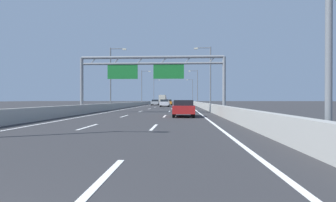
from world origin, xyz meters
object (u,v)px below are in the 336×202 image
object	(u,v)px
streetlamp_right_mid	(209,74)
streetlamp_left_distant	(154,90)
sign_gantry	(150,70)
streetlamp_right_distant	(192,90)
green_car	(167,101)
streetlamp_left_mid	(112,74)
blue_car	(168,101)
box_truck	(163,99)
orange_car	(168,102)
streetlamp_right_far	(197,85)
red_car	(183,108)
silver_car	(155,102)
white_car	(165,103)
streetlamp_left_far	(142,85)

from	to	relation	value
streetlamp_right_mid	streetlamp_left_distant	xyz separation A→B (m)	(-14.93, 62.79, 0.00)
sign_gantry	streetlamp_right_mid	xyz separation A→B (m)	(7.63, 10.81, 0.58)
streetlamp_right_distant	green_car	bearing A→B (deg)	118.52
streetlamp_left_mid	blue_car	bearing A→B (deg)	87.77
streetlamp_left_mid	box_truck	bearing A→B (deg)	86.13
streetlamp_left_mid	orange_car	distance (m)	28.65
streetlamp_left_mid	streetlamp_right_far	size ratio (longest dim) A/B	1.00
streetlamp_right_far	orange_car	world-z (taller)	streetlamp_right_far
blue_car	streetlamp_right_mid	bearing A→B (deg)	-83.15
green_car	red_car	world-z (taller)	green_car
streetlamp_left_mid	green_car	distance (m)	83.11
streetlamp_left_mid	orange_car	bearing A→B (deg)	74.78
streetlamp_right_distant	streetlamp_right_mid	bearing A→B (deg)	-90.00
silver_car	box_truck	bearing A→B (deg)	90.50
red_car	white_car	bearing A→B (deg)	96.76
streetlamp_left_mid	streetlamp_left_far	xyz separation A→B (m)	(0.00, 31.40, 0.00)
streetlamp_right_mid	green_car	size ratio (longest dim) A/B	2.11
orange_car	streetlamp_right_mid	bearing A→B (deg)	-74.60
silver_car	green_car	world-z (taller)	silver_car
sign_gantry	streetlamp_left_mid	xyz separation A→B (m)	(-7.30, 10.81, 0.58)
orange_car	box_truck	xyz separation A→B (m)	(-3.62, 28.82, 0.93)
sign_gantry	orange_car	xyz separation A→B (m)	(0.12, 38.09, -4.06)
streetlamp_right_distant	white_car	world-z (taller)	streetlamp_right_distant
streetlamp_left_distant	red_car	world-z (taller)	streetlamp_left_distant
box_truck	streetlamp_left_far	bearing A→B (deg)	-98.74
silver_car	orange_car	xyz separation A→B (m)	(3.37, 0.29, 0.00)
orange_car	streetlamp_left_mid	bearing A→B (deg)	-105.22
sign_gantry	green_car	world-z (taller)	sign_gantry
box_truck	streetlamp_left_mid	bearing A→B (deg)	-93.87
streetlamp_left_distant	streetlamp_right_distant	xyz separation A→B (m)	(14.93, 0.00, 0.00)
streetlamp_left_distant	blue_car	distance (m)	31.62
sign_gantry	box_truck	bearing A→B (deg)	93.00
sign_gantry	streetlamp_left_distant	xyz separation A→B (m)	(-7.30, 73.60, 0.58)
box_truck	orange_car	bearing A→B (deg)	-82.83
blue_car	white_car	xyz separation A→B (m)	(3.69, -80.61, 0.01)
streetlamp_right_mid	blue_car	size ratio (longest dim) A/B	2.17
streetlamp_left_distant	silver_car	size ratio (longest dim) A/B	2.05
streetlamp_right_distant	silver_car	xyz separation A→B (m)	(-10.88, -35.80, -4.64)
orange_car	white_car	size ratio (longest dim) A/B	1.05
streetlamp_right_far	orange_car	distance (m)	9.74
streetlamp_right_distant	silver_car	size ratio (longest dim) A/B	2.05
streetlamp_left_distant	white_car	distance (m)	50.29
sign_gantry	streetlamp_right_distant	bearing A→B (deg)	84.08
streetlamp_left_distant	green_car	distance (m)	21.02
streetlamp_right_distant	streetlamp_left_distant	bearing A→B (deg)	180.00
sign_gantry	red_car	world-z (taller)	sign_gantry
silver_car	streetlamp_right_mid	bearing A→B (deg)	-68.04
streetlamp_right_distant	orange_car	distance (m)	36.59
blue_car	box_truck	xyz separation A→B (m)	(0.14, -37.76, 0.92)
streetlamp_right_distant	box_truck	size ratio (longest dim) A/B	1.26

